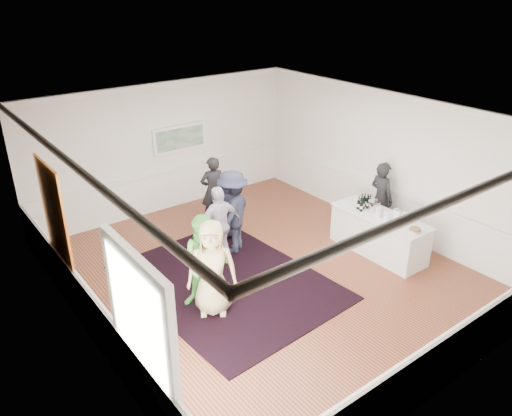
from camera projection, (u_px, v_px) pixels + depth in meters
floor at (265, 273)px, 10.02m from camera, size 8.00×8.00×0.00m
ceiling at (266, 117)px, 8.67m from camera, size 7.00×8.00×0.02m
wall_left at (81, 258)px, 7.43m from camera, size 0.02×8.00×3.20m
wall_right at (387, 162)px, 11.26m from camera, size 0.02×8.00×3.20m
wall_back at (165, 148)px, 12.24m from camera, size 7.00×0.02×3.20m
wall_front at (456, 301)px, 6.45m from camera, size 7.00×0.02×3.20m
wainscoting at (265, 251)px, 9.81m from camera, size 7.00×8.00×1.00m
mirror at (55, 215)px, 8.31m from camera, size 0.05×1.25×1.85m
doorway at (141, 332)px, 6.16m from camera, size 0.10×1.78×2.56m
landscape_painting at (180, 138)px, 12.34m from camera, size 1.44×0.06×0.66m
area_rug at (227, 282)px, 9.71m from camera, size 3.43×4.36×0.02m
serving_table at (379, 234)px, 10.61m from camera, size 0.82×2.16×0.87m
bartender at (381, 198)px, 11.28m from camera, size 0.46×0.65×1.72m
guest_tan at (212, 268)px, 8.52m from camera, size 1.03×0.95×1.77m
guest_green at (206, 262)px, 8.68m from camera, size 1.09×1.07×1.78m
guest_lilac at (220, 225)px, 10.13m from camera, size 0.98×0.43×1.66m
guest_dark_a at (233, 212)px, 10.49m from camera, size 1.36×1.19×1.82m
guest_dark_b at (213, 190)px, 11.76m from camera, size 0.68×0.53×1.66m
guest_navy at (228, 205)px, 11.16m from camera, size 0.89×0.77×1.55m
wine_bottles at (365, 201)px, 10.71m from camera, size 0.39×0.24×0.31m
juice_pitchers at (392, 215)px, 10.17m from camera, size 0.35×0.61×0.24m
ice_bucket at (374, 207)px, 10.55m from camera, size 0.26×0.26×0.24m
nut_bowl at (415, 230)px, 9.76m from camera, size 0.25×0.25×0.08m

